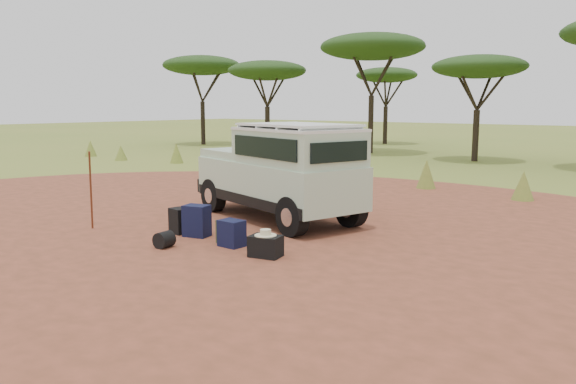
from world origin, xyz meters
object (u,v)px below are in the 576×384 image
Objects in this scene: backpack_navy at (197,221)px; hard_case at (266,246)px; safari_vehicle at (281,174)px; duffel_navy at (232,233)px; backpack_olive at (225,233)px; walking_staff at (91,191)px; backpack_black at (179,221)px.

backpack_navy is 2.06m from hard_case.
duffel_navy is (0.85, -2.45, -0.80)m from safari_vehicle.
backpack_olive is at bearing -21.42° from backpack_navy.
safari_vehicle is 4.03m from walking_staff.
hard_case is (2.50, -0.24, -0.07)m from backpack_black.
safari_vehicle is 2.43m from backpack_navy.
backpack_black reaches higher than hard_case.
backpack_black is 0.48m from backpack_navy.
duffel_navy is (0.23, -0.06, 0.03)m from backpack_olive.
walking_staff is 3.14m from backpack_olive.
backpack_navy reaches higher than backpack_olive.
backpack_black reaches higher than duffel_navy.
hard_case is (0.94, -0.14, -0.06)m from duffel_navy.
safari_vehicle is at bearing 81.72° from backpack_black.
backpack_navy is (2.09, 0.97, -0.51)m from walking_staff.
walking_staff reaches higher than hard_case.
backpack_olive is 1.19m from hard_case.
backpack_navy reaches higher than hard_case.
safari_vehicle reaches higher than backpack_black.
safari_vehicle reaches higher than backpack_olive.
backpack_navy is 1.20× the size of hard_case.
walking_staff is 3.22× the size of hard_case.
backpack_black is at bearing 169.52° from backpack_navy.
walking_staff is at bearing -109.83° from safari_vehicle.
duffel_navy reaches higher than hard_case.
backpack_olive is (0.62, -2.39, -0.83)m from safari_vehicle.
backpack_black is at bearing -91.33° from safari_vehicle.
duffel_navy is at bearing -23.13° from backpack_navy.
backpack_navy reaches higher than duffel_navy.
safari_vehicle reaches higher than backpack_navy.
backpack_black is 0.99× the size of hard_case.
backpack_black reaches higher than backpack_olive.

